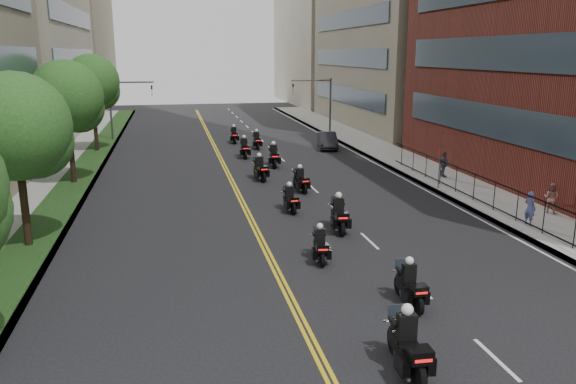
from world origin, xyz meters
name	(u,v)px	position (x,y,z in m)	size (l,w,h in m)	color
ground	(384,373)	(0.00, 0.00, 0.00)	(160.00, 160.00, 0.00)	black
sidewalk_right	(414,166)	(12.00, 25.00, 0.07)	(4.00, 90.00, 0.15)	gray
sidewalk_left	(64,181)	(-12.00, 25.00, 0.07)	(4.00, 90.00, 0.15)	gray
grass_strip	(77,179)	(-11.20, 25.00, 0.17)	(2.00, 90.00, 0.04)	black
building_right_far	(336,21)	(21.50, 78.00, 13.00)	(15.00, 28.00, 26.00)	gray
building_left_far	(47,17)	(-22.00, 78.00, 13.00)	(16.00, 28.00, 26.00)	#776D57
iron_fence	(505,200)	(11.00, 12.00, 0.90)	(0.05, 28.00, 1.50)	black
street_trees	(52,111)	(-11.05, 18.61, 5.13)	(4.40, 38.40, 7.98)	black
traffic_signal_right	(321,98)	(9.54, 42.00, 3.70)	(4.09, 0.20, 5.60)	#3F3F44
traffic_signal_left	(121,101)	(-9.54, 42.00, 3.70)	(4.09, 0.20, 5.60)	#3F3F44
motorcycle_0	(408,347)	(0.57, -0.09, 0.73)	(0.60, 2.51, 1.85)	black
motorcycle_1	(410,287)	(2.27, 3.63, 0.64)	(0.51, 2.21, 1.63)	black
motorcycle_2	(320,246)	(0.44, 8.13, 0.60)	(0.61, 2.06, 1.53)	black
motorcycle_3	(339,216)	(2.29, 11.68, 0.72)	(0.69, 2.47, 1.82)	black
motorcycle_4	(290,200)	(0.76, 15.36, 0.61)	(0.53, 2.11, 1.56)	black
motorcycle_5	(300,181)	(2.26, 19.45, 0.64)	(0.64, 2.19, 1.62)	black
motorcycle_6	(260,169)	(0.40, 23.03, 0.70)	(0.72, 2.39, 1.76)	black
motorcycle_7	(274,157)	(2.06, 27.16, 0.73)	(0.65, 2.50, 1.84)	black
motorcycle_8	(244,149)	(0.44, 31.15, 0.70)	(0.55, 2.40, 1.77)	black
motorcycle_9	(257,141)	(2.02, 35.11, 0.67)	(0.53, 2.29, 1.69)	black
motorcycle_10	(234,136)	(0.47, 38.66, 0.67)	(0.53, 2.31, 1.71)	black
parked_sedan	(327,140)	(8.00, 34.02, 0.69)	(1.47, 4.21, 1.39)	black
pedestrian_a	(530,208)	(11.20, 10.32, 0.96)	(0.59, 0.39, 1.62)	#474D82
pedestrian_b	(551,198)	(13.50, 11.89, 0.93)	(0.76, 0.59, 1.56)	#995E53
pedestrian_c	(444,164)	(12.14, 20.81, 0.99)	(0.98, 0.41, 1.68)	#47464E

